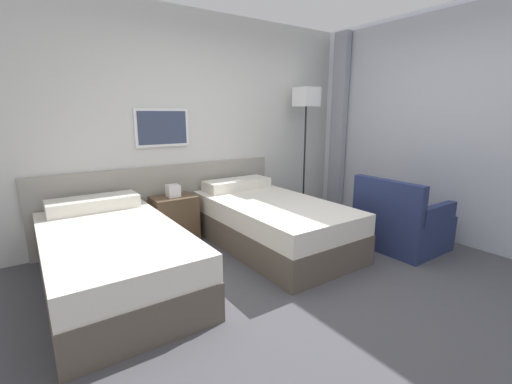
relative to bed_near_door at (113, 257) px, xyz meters
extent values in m
plane|color=#47474C|center=(1.47, -0.99, -0.27)|extent=(16.00, 16.00, 0.00)
cube|color=silver|center=(1.47, 1.05, 1.08)|extent=(10.00, 0.06, 2.70)
cube|color=gray|center=(0.86, 1.00, 0.17)|extent=(2.95, 0.04, 0.88)
cube|color=white|center=(0.86, 1.00, 1.06)|extent=(0.64, 0.03, 0.44)
cube|color=#333D56|center=(0.86, 0.98, 1.06)|extent=(0.58, 0.01, 0.38)
cube|color=white|center=(3.62, -1.24, 1.08)|extent=(0.06, 4.51, 2.70)
cube|color=#B2B7C1|center=(3.58, -1.24, 1.05)|extent=(0.03, 4.15, 2.64)
cube|color=#8E939E|center=(3.49, 0.67, 1.05)|extent=(0.10, 0.24, 2.64)
cube|color=brown|center=(0.00, -0.02, -0.12)|extent=(1.07, 1.98, 0.31)
cube|color=silver|center=(0.00, -0.02, 0.15)|extent=(1.06, 1.96, 0.22)
cube|color=silver|center=(0.00, 0.74, 0.32)|extent=(0.86, 0.34, 0.13)
cube|color=brown|center=(1.72, -0.02, -0.12)|extent=(1.07, 1.98, 0.31)
cube|color=silver|center=(1.72, -0.02, 0.15)|extent=(1.06, 1.96, 0.22)
cube|color=silver|center=(1.72, 0.74, 0.32)|extent=(0.86, 0.34, 0.13)
cube|color=brown|center=(0.86, 0.76, 0.00)|extent=(0.50, 0.35, 0.55)
cube|color=white|center=(0.86, 0.76, 0.34)|extent=(0.14, 0.14, 0.14)
cylinder|color=black|center=(2.84, 0.69, -0.27)|extent=(0.24, 0.24, 0.02)
cylinder|color=black|center=(2.84, 0.69, 0.53)|extent=(0.02, 0.02, 1.57)
cube|color=white|center=(2.84, 0.69, 1.44)|extent=(0.28, 0.28, 0.26)
cube|color=navy|center=(2.93, -0.88, -0.08)|extent=(0.76, 0.83, 0.39)
cube|color=navy|center=(2.60, -0.88, 0.32)|extent=(0.10, 0.82, 0.42)
cube|color=navy|center=(2.93, -1.24, 0.20)|extent=(0.64, 0.09, 0.18)
cube|color=navy|center=(2.93, -0.51, 0.20)|extent=(0.64, 0.09, 0.18)
camera|label=1|loc=(-0.55, -2.98, 1.22)|focal=24.00mm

